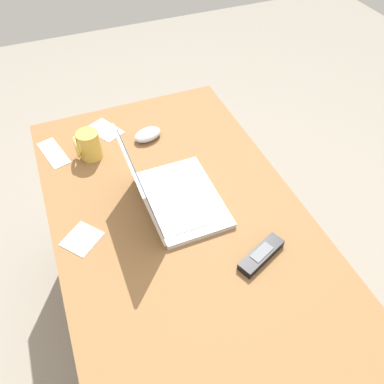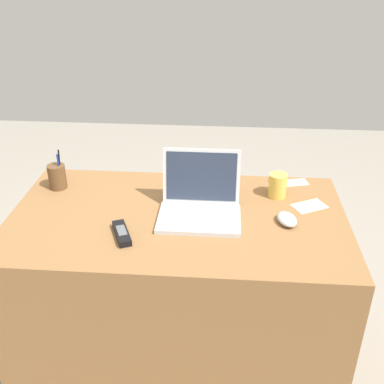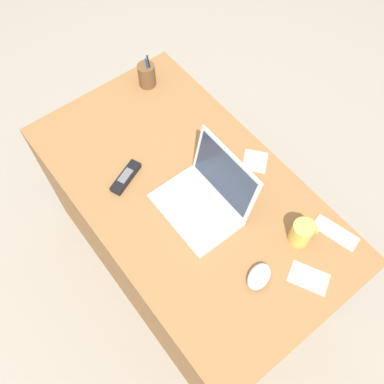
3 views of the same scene
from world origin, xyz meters
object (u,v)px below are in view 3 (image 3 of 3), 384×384
computer_mouse (259,276)px  coffee_mug_white (302,232)px  cordless_phone (126,177)px  laptop (205,198)px  pen_holder (147,75)px

computer_mouse → coffee_mug_white: bearing=78.4°
computer_mouse → cordless_phone: (-0.60, -0.13, -0.01)m
laptop → coffee_mug_white: 0.36m
laptop → computer_mouse: bearing=-6.0°
computer_mouse → laptop: bearing=157.0°
laptop → coffee_mug_white: bearing=29.7°
laptop → pen_holder: laptop is taller
computer_mouse → coffee_mug_white: (-0.02, 0.21, 0.03)m
computer_mouse → pen_holder: 0.98m
laptop → cordless_phone: laptop is taller
coffee_mug_white → cordless_phone: bearing=-149.3°
coffee_mug_white → pen_holder: 0.93m
laptop → coffee_mug_white: laptop is taller
computer_mouse → cordless_phone: 0.62m
laptop → coffee_mug_white: (0.31, 0.18, 0.00)m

